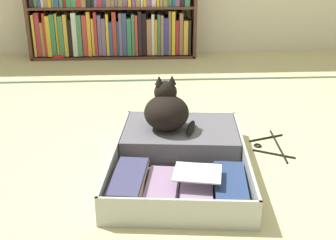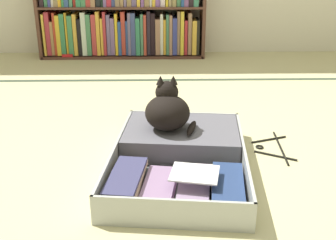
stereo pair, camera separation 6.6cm
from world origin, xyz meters
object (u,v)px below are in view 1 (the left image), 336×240
Objects in this scene: black_cat at (167,110)px; clothes_hanger at (271,146)px; small_red_pouch at (59,57)px; open_suitcase at (180,153)px; bookshelf at (112,10)px.

clothes_hanger is (0.54, 0.01, -0.21)m from black_cat.
black_cat reaches higher than small_red_pouch.
clothes_hanger is at bearing -53.99° from small_red_pouch.
open_suitcase is 2.34m from small_red_pouch.
open_suitcase is 2.44× the size of clothes_hanger.
open_suitcase is (0.45, -2.24, -0.39)m from bookshelf.
black_cat is 0.70× the size of clothes_hanger.
clothes_hanger is (0.93, -2.09, -0.43)m from bookshelf.
bookshelf reaches higher than clothes_hanger.
small_red_pouch is (-0.90, 1.99, -0.19)m from black_cat.
small_red_pouch is at bearing 114.04° from open_suitcase.
open_suitcase is 9.30× the size of small_red_pouch.
bookshelf is 0.66m from small_red_pouch.
black_cat is 2.66× the size of small_red_pouch.
small_red_pouch is (-0.95, 2.14, -0.03)m from open_suitcase.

